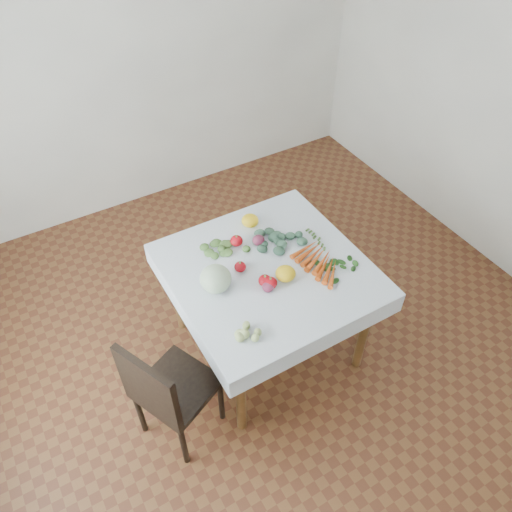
{
  "coord_description": "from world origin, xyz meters",
  "views": [
    {
      "loc": [
        -1.09,
        -1.72,
        2.88
      ],
      "look_at": [
        -0.04,
        0.07,
        0.82
      ],
      "focal_mm": 35.0,
      "sensor_mm": 36.0,
      "label": 1
    }
  ],
  "objects_px": {
    "chair": "(165,390)",
    "heirloom_back": "(250,221)",
    "table": "(268,280)",
    "carrot_bunch": "(319,261)",
    "cabbage": "(216,279)"
  },
  "relations": [
    {
      "from": "heirloom_back",
      "to": "carrot_bunch",
      "type": "xyz_separation_m",
      "value": [
        0.18,
        -0.5,
        -0.02
      ]
    },
    {
      "from": "chair",
      "to": "heirloom_back",
      "type": "distance_m",
      "value": 1.17
    },
    {
      "from": "chair",
      "to": "heirloom_back",
      "type": "relative_size",
      "value": 7.78
    },
    {
      "from": "chair",
      "to": "table",
      "type": "bearing_deg",
      "value": 19.17
    },
    {
      "from": "table",
      "to": "carrot_bunch",
      "type": "height_order",
      "value": "carrot_bunch"
    },
    {
      "from": "table",
      "to": "heirloom_back",
      "type": "relative_size",
      "value": 9.03
    },
    {
      "from": "chair",
      "to": "carrot_bunch",
      "type": "height_order",
      "value": "chair"
    },
    {
      "from": "table",
      "to": "heirloom_back",
      "type": "bearing_deg",
      "value": 75.84
    },
    {
      "from": "cabbage",
      "to": "heirloom_back",
      "type": "relative_size",
      "value": 1.6
    },
    {
      "from": "carrot_bunch",
      "to": "cabbage",
      "type": "bearing_deg",
      "value": 168.62
    },
    {
      "from": "table",
      "to": "cabbage",
      "type": "distance_m",
      "value": 0.38
    },
    {
      "from": "chair",
      "to": "heirloom_back",
      "type": "bearing_deg",
      "value": 36.51
    },
    {
      "from": "cabbage",
      "to": "carrot_bunch",
      "type": "height_order",
      "value": "cabbage"
    },
    {
      "from": "cabbage",
      "to": "carrot_bunch",
      "type": "bearing_deg",
      "value": -11.38
    },
    {
      "from": "heirloom_back",
      "to": "chair",
      "type": "bearing_deg",
      "value": -143.49
    }
  ]
}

